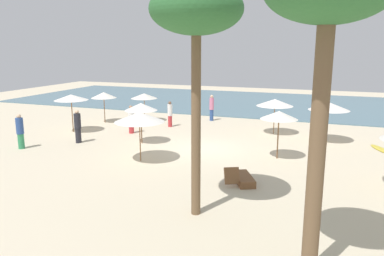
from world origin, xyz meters
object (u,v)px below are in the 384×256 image
(umbrella_7, at_px, (139,117))
(lounger_0, at_px, (242,179))
(person_2, at_px, (212,108))
(umbrella_4, at_px, (71,97))
(person_4, at_px, (170,114))
(person_1, at_px, (78,126))
(palm_3, at_px, (328,1))
(umbrella_6, at_px, (141,107))
(umbrella_5, at_px, (329,106))
(umbrella_0, at_px, (275,103))
(umbrella_8, at_px, (279,115))
(umbrella_1, at_px, (104,95))
(person_0, at_px, (131,119))
(umbrella_3, at_px, (144,96))
(palm_0, at_px, (196,14))
(surfboard, at_px, (381,149))
(person_3, at_px, (20,131))

(umbrella_7, height_order, lounger_0, umbrella_7)
(person_2, bearing_deg, umbrella_4, -136.88)
(person_4, bearing_deg, umbrella_4, -144.63)
(person_1, distance_m, palm_3, 16.12)
(umbrella_7, bearing_deg, umbrella_6, 116.79)
(person_4, relative_size, palm_3, 0.24)
(umbrella_5, distance_m, umbrella_7, 10.53)
(umbrella_0, relative_size, umbrella_8, 0.96)
(umbrella_1, distance_m, person_2, 7.57)
(palm_3, bearing_deg, umbrella_6, 134.37)
(person_0, distance_m, person_2, 6.48)
(lounger_0, bearing_deg, umbrella_8, 78.11)
(person_0, height_order, person_4, person_0)
(umbrella_4, bearing_deg, person_4, 35.37)
(umbrella_5, height_order, person_0, umbrella_5)
(umbrella_5, height_order, person_1, umbrella_5)
(person_1, relative_size, person_2, 1.00)
(umbrella_3, distance_m, palm_0, 15.97)
(umbrella_4, height_order, person_0, umbrella_4)
(person_4, relative_size, surfboard, 0.86)
(person_0, xyz_separation_m, palm_3, (11.13, -11.55, 5.22))
(umbrella_3, distance_m, person_4, 2.74)
(umbrella_4, relative_size, person_2, 1.27)
(person_0, distance_m, palm_0, 13.09)
(umbrella_0, bearing_deg, umbrella_5, -16.80)
(palm_3, bearing_deg, umbrella_3, 128.64)
(umbrella_0, xyz_separation_m, umbrella_4, (-11.73, -3.82, 0.24))
(umbrella_6, bearing_deg, palm_0, -51.74)
(umbrella_7, distance_m, person_0, 6.00)
(umbrella_7, height_order, umbrella_8, umbrella_7)
(palm_0, relative_size, surfboard, 3.53)
(person_1, bearing_deg, umbrella_0, 31.19)
(palm_3, bearing_deg, palm_0, 148.09)
(lounger_0, distance_m, person_4, 11.07)
(person_2, xyz_separation_m, person_3, (-7.00, -10.66, -0.03))
(umbrella_3, xyz_separation_m, umbrella_4, (-2.63, -4.51, 0.34))
(umbrella_3, relative_size, person_2, 1.08)
(umbrella_3, bearing_deg, palm_0, -56.60)
(person_3, distance_m, palm_0, 12.99)
(umbrella_1, height_order, umbrella_7, umbrella_7)
(umbrella_0, height_order, umbrella_8, umbrella_8)
(umbrella_6, distance_m, person_3, 6.32)
(umbrella_6, bearing_deg, surfboard, 14.03)
(umbrella_7, xyz_separation_m, person_3, (-6.84, -0.22, -1.15))
(umbrella_8, distance_m, lounger_0, 4.33)
(surfboard, bearing_deg, umbrella_4, -173.23)
(person_3, xyz_separation_m, person_4, (5.06, 7.70, -0.06))
(umbrella_6, relative_size, person_1, 1.21)
(umbrella_0, xyz_separation_m, umbrella_3, (-9.11, 0.69, -0.10))
(person_0, relative_size, palm_0, 0.25)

